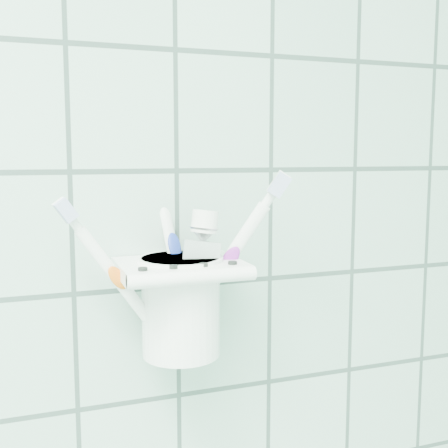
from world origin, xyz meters
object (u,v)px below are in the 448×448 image
cup (181,302)px  toothpaste_tube (191,271)px  holder_bracket (180,269)px  toothbrush_pink (169,257)px  toothbrush_blue (191,247)px  toothbrush_orange (173,242)px

cup → toothpaste_tube: size_ratio=0.69×
holder_bracket → toothbrush_pink: size_ratio=0.69×
toothbrush_blue → cup: bearing=118.5°
toothbrush_blue → toothbrush_orange: 0.03m
toothbrush_blue → toothbrush_orange: size_ratio=1.01×
holder_bracket → toothbrush_orange: size_ratio=0.61×
cup → toothbrush_blue: 0.06m
toothbrush_blue → toothbrush_orange: toothbrush_orange is taller
toothbrush_orange → toothbrush_pink: bearing=-98.7°
toothbrush_blue → toothbrush_pink: bearing=149.6°
toothbrush_pink → toothpaste_tube: size_ratio=1.22×
toothbrush_pink → toothbrush_orange: bearing=53.0°
toothbrush_orange → toothpaste_tube: toothbrush_orange is taller
toothbrush_orange → toothpaste_tube: (0.01, -0.03, -0.03)m
holder_bracket → toothpaste_tube: 0.01m
toothpaste_tube → toothbrush_orange: bearing=122.9°
holder_bracket → toothpaste_tube: toothpaste_tube is taller
toothbrush_pink → toothbrush_blue: size_ratio=0.88×
holder_bracket → toothbrush_blue: bearing=-24.8°
holder_bracket → cup: 0.04m
toothbrush_orange → toothpaste_tube: bearing=-55.2°
toothbrush_orange → toothpaste_tube: size_ratio=1.38×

